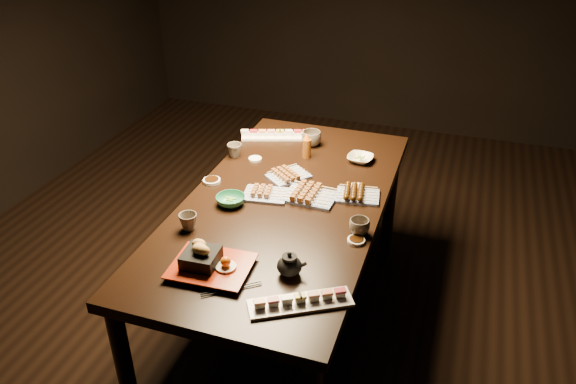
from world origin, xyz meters
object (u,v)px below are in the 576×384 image
Objects in this scene: edamame_bowl_green at (231,200)px; dining_table at (285,265)px; tempura_tray at (211,258)px; condiment_bottle at (307,145)px; teacup_near_left at (188,222)px; sushi_platter_far at (276,134)px; yakitori_plate_center at (265,191)px; teapot at (289,263)px; teacup_far_right at (311,138)px; yakitori_plate_right at (310,193)px; sushi_platter_near at (300,300)px; teacup_mid_right at (359,227)px; edamame_bowl_cream at (360,159)px; yakitori_plate_left at (289,173)px; teacup_far_left at (235,150)px.

dining_table is at bearing 25.75° from edamame_bowl_green.
condiment_bottle reaches higher than tempura_tray.
sushi_platter_far is at bearing 87.89° from teacup_near_left.
sushi_platter_far is at bearing 97.46° from yakitori_plate_center.
dining_table is at bearing 48.32° from teacup_near_left.
teacup_far_right is at bearing 87.32° from teapot.
sushi_platter_far is 1.63× the size of yakitori_plate_right.
teacup_far_right is at bearing 86.69° from dining_table.
sushi_platter_near is at bearing -74.05° from teapot.
teacup_mid_right reaches higher than dining_table.
sushi_platter_far is (-0.57, 1.32, 0.00)m from sushi_platter_near.
yakitori_plate_right is 1.78× the size of edamame_bowl_cream.
yakitori_plate_right is 0.37m from edamame_bowl_green.
yakitori_plate_center is at bearing 87.24° from sushi_platter_far.
yakitori_plate_center is at bearing 44.19° from edamame_bowl_green.
yakitori_plate_right is 0.44m from condiment_bottle.
yakitori_plate_center is (-0.39, 0.68, 0.00)m from sushi_platter_near.
edamame_bowl_cream is 0.68m from teacup_mid_right.
yakitori_plate_left is at bearing 95.70° from dining_table.
teapot is (0.09, -0.57, 0.02)m from yakitori_plate_right.
dining_table is 0.59m from teacup_mid_right.
sushi_platter_far is 1.26m from teapot.
teacup_far_right is (-0.34, 1.28, 0.02)m from sushi_platter_near.
tempura_tray is at bearing -46.64° from teacup_near_left.
yakitori_plate_right is at bearing 73.60° from sushi_platter_near.
sushi_platter_far is 1.05m from teacup_mid_right.
teacup_mid_right is (0.39, -0.16, 0.41)m from dining_table.
edamame_bowl_green is at bearing -162.42° from dining_table.
teapot is (0.42, -0.40, 0.03)m from edamame_bowl_green.
tempura_tray reaches higher than yakitori_plate_right.
sushi_platter_near is 0.78m from yakitori_plate_center.
condiment_bottle reaches higher than sushi_platter_near.
yakitori_plate_right is 1.77× the size of edamame_bowl_green.
sushi_platter_far is 1.98× the size of yakitori_plate_left.
condiment_bottle reaches higher than edamame_bowl_green.
tempura_tray reaches higher than dining_table.
teapot is (0.47, -1.17, 0.03)m from sushi_platter_far.
teapot is (-0.19, -0.35, 0.01)m from teacup_mid_right.
teapot is (0.25, -0.73, 0.02)m from yakitori_plate_left.
condiment_bottle is (-0.28, -0.04, 0.05)m from edamame_bowl_cream.
teacup_far_right is (0.05, 0.61, 0.02)m from yakitori_plate_center.
teacup_far_right reaches higher than dining_table.
teacup_mid_right is at bearing -32.72° from teacup_far_left.
teacup_far_right reaches higher than sushi_platter_near.
yakitori_plate_center is 0.60m from teapot.
teapot is (0.25, -1.13, 0.01)m from teacup_far_right.
sushi_platter_near is 3.24× the size of teapot.
sushi_platter_far is at bearing 95.19° from tempura_tray.
yakitori_plate_left is 0.64× the size of tempura_tray.
tempura_tray is (0.13, -0.47, 0.04)m from edamame_bowl_green.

